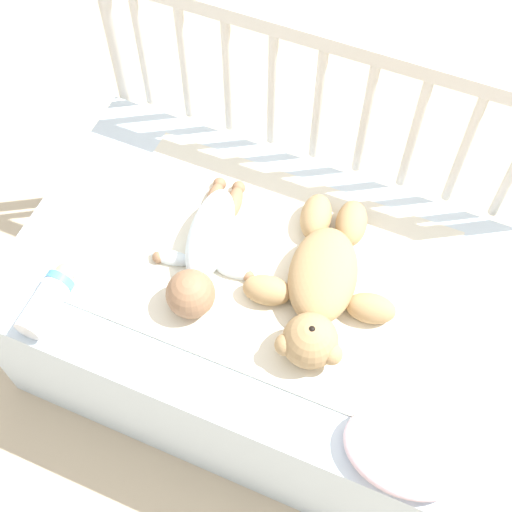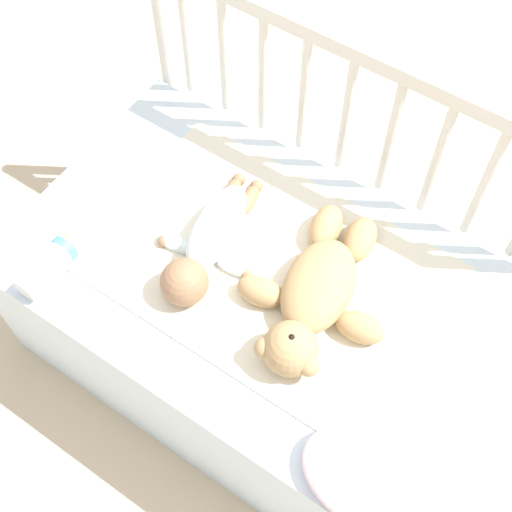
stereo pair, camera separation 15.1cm
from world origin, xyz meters
name	(u,v)px [view 2 (the right image)]	position (x,y,z in m)	size (l,w,h in m)	color
ground_plane	(254,351)	(0.00, 0.00, 0.00)	(12.00, 12.00, 0.00)	#C6B293
crib_mattress	(254,316)	(0.00, 0.00, 0.21)	(1.07, 0.68, 0.43)	silver
crib_rail	(344,128)	(0.00, 0.36, 0.56)	(1.07, 0.04, 0.80)	beige
blanket	(269,268)	(0.02, 0.03, 0.43)	(0.75, 0.50, 0.01)	silver
teddy_bear	(315,295)	(0.15, 0.00, 0.47)	(0.33, 0.43, 0.12)	tan
baby	(209,242)	(-0.11, -0.01, 0.47)	(0.24, 0.38, 0.10)	white
baby_bottle	(50,264)	(-0.37, -0.24, 0.46)	(0.06, 0.17, 0.06)	white
small_pillow	(362,477)	(0.42, -0.26, 0.46)	(0.24, 0.17, 0.06)	silver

